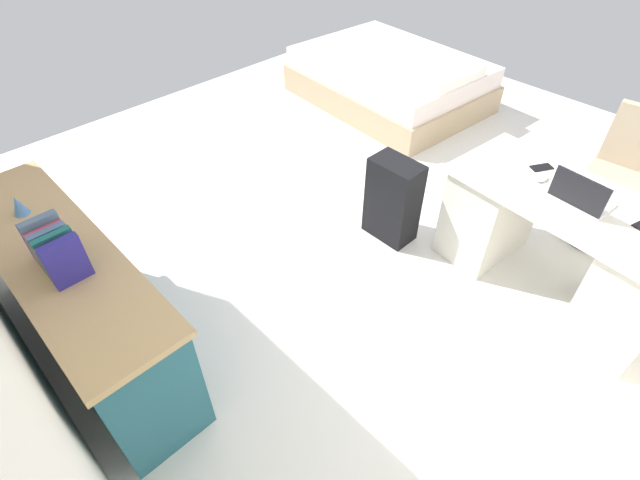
# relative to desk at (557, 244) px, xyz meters

# --- Properties ---
(ground_plane) EXTENTS (6.08, 6.08, 0.00)m
(ground_plane) POSITION_rel_desk_xyz_m (1.24, 0.18, -0.38)
(ground_plane) COLOR silver
(desk) EXTENTS (1.49, 0.79, 0.72)m
(desk) POSITION_rel_desk_xyz_m (0.00, 0.00, 0.00)
(desk) COLOR silver
(desk) RESTS_ON ground_plane
(office_chair) EXTENTS (0.52, 0.52, 0.94)m
(office_chair) POSITION_rel_desk_xyz_m (-0.03, -0.86, 0.04)
(office_chair) COLOR black
(office_chair) RESTS_ON ground_plane
(credenza) EXTENTS (1.80, 0.48, 0.78)m
(credenza) POSITION_rel_desk_xyz_m (1.61, 2.34, 0.01)
(credenza) COLOR #235B6B
(credenza) RESTS_ON ground_plane
(bed) EXTENTS (2.00, 1.54, 0.58)m
(bed) POSITION_rel_desk_xyz_m (2.46, -1.37, -0.14)
(bed) COLOR tan
(bed) RESTS_ON ground_plane
(suitcase_black) EXTENTS (0.36, 0.22, 0.63)m
(suitcase_black) POSITION_rel_desk_xyz_m (1.05, 0.32, -0.06)
(suitcase_black) COLOR black
(suitcase_black) RESTS_ON ground_plane
(laptop) EXTENTS (0.33, 0.25, 0.21)m
(laptop) POSITION_rel_desk_xyz_m (-0.01, 0.02, 0.39)
(laptop) COLOR silver
(laptop) RESTS_ON desk
(computer_mouse) EXTENTS (0.07, 0.11, 0.03)m
(computer_mouse) POSITION_rel_desk_xyz_m (0.24, -0.04, 0.36)
(computer_mouse) COLOR white
(computer_mouse) RESTS_ON desk
(cell_phone_by_mouse) EXTENTS (0.12, 0.15, 0.01)m
(cell_phone_by_mouse) POSITION_rel_desk_xyz_m (0.30, -0.16, 0.35)
(cell_phone_by_mouse) COLOR black
(cell_phone_by_mouse) RESTS_ON desk
(book_row) EXTENTS (0.31, 0.17, 0.24)m
(book_row) POSITION_rel_desk_xyz_m (1.46, 2.34, 0.51)
(book_row) COLOR navy
(book_row) RESTS_ON credenza
(figurine_small) EXTENTS (0.08, 0.08, 0.11)m
(figurine_small) POSITION_rel_desk_xyz_m (2.01, 2.34, 0.46)
(figurine_small) COLOR #4C7FBF
(figurine_small) RESTS_ON credenza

